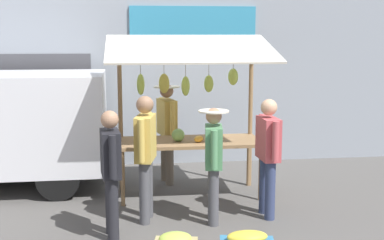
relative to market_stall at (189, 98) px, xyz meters
name	(u,v)px	position (x,y,z in m)	size (l,w,h in m)	color
ground_plane	(190,195)	(-0.01, 0.02, -1.54)	(40.00, 40.00, 0.00)	#514F4C
street_backdrop	(173,76)	(0.04, -2.17, 0.16)	(9.00, 0.30, 3.40)	#8C939E
market_stall	(189,98)	(0.00, 0.00, 0.00)	(2.50, 1.46, 2.50)	olive
vendor_with_sunhat	(167,125)	(0.29, -0.73, -0.54)	(0.44, 0.70, 1.69)	#726656
shopper_in_grey_tee	(213,156)	(-0.17, 1.25, -0.63)	(0.40, 0.67, 1.56)	#4C4C51
shopper_in_striped_shirt	(268,149)	(-0.95, 1.12, -0.59)	(0.24, 0.70, 1.65)	navy
shopper_with_shopping_bag	(111,165)	(1.16, 1.61, -0.62)	(0.27, 0.69, 1.60)	#232328
shopper_with_ponytail	(146,149)	(0.72, 1.07, -0.54)	(0.32, 0.71, 1.71)	#4C4C51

